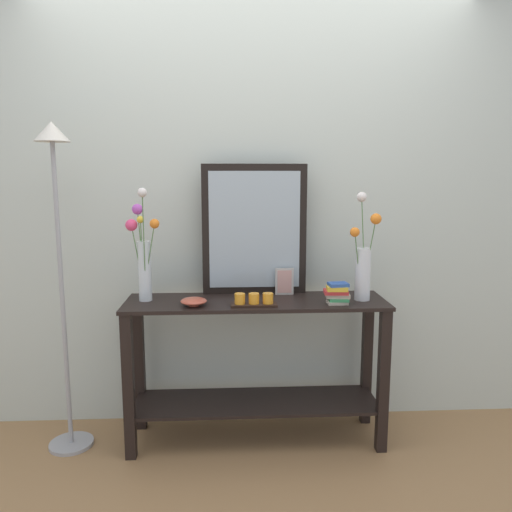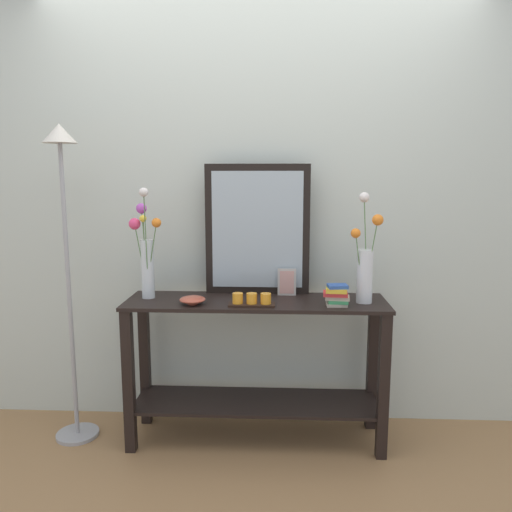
# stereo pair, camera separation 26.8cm
# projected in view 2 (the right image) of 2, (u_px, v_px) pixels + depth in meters

# --- Properties ---
(ground_plane) EXTENTS (7.00, 6.00, 0.02)m
(ground_plane) POSITION_uv_depth(u_px,v_px,m) (256.00, 440.00, 2.85)
(ground_plane) COLOR #997047
(wall_back) EXTENTS (6.40, 0.08, 2.70)m
(wall_back) POSITION_uv_depth(u_px,v_px,m) (259.00, 200.00, 2.96)
(wall_back) COLOR beige
(wall_back) RESTS_ON ground
(console_table) EXTENTS (1.43, 0.40, 0.82)m
(console_table) POSITION_uv_depth(u_px,v_px,m) (256.00, 355.00, 2.77)
(console_table) COLOR black
(console_table) RESTS_ON ground
(mirror_leaning) EXTENTS (0.60, 0.03, 0.74)m
(mirror_leaning) POSITION_uv_depth(u_px,v_px,m) (258.00, 230.00, 2.83)
(mirror_leaning) COLOR black
(mirror_leaning) RESTS_ON console_table
(tall_vase_left) EXTENTS (0.18, 0.18, 0.62)m
(tall_vase_left) POSITION_uv_depth(u_px,v_px,m) (146.00, 252.00, 2.74)
(tall_vase_left) COLOR silver
(tall_vase_left) RESTS_ON console_table
(vase_right) EXTENTS (0.17, 0.13, 0.59)m
(vase_right) POSITION_uv_depth(u_px,v_px,m) (365.00, 265.00, 2.64)
(vase_right) COLOR silver
(vase_right) RESTS_ON console_table
(candle_tray) EXTENTS (0.24, 0.09, 0.07)m
(candle_tray) POSITION_uv_depth(u_px,v_px,m) (252.00, 300.00, 2.61)
(candle_tray) COLOR black
(candle_tray) RESTS_ON console_table
(picture_frame_small) EXTENTS (0.11, 0.01, 0.15)m
(picture_frame_small) POSITION_uv_depth(u_px,v_px,m) (287.00, 282.00, 2.83)
(picture_frame_small) COLOR #B7B2AD
(picture_frame_small) RESTS_ON console_table
(decorative_bowl) EXTENTS (0.14, 0.14, 0.04)m
(decorative_bowl) POSITION_uv_depth(u_px,v_px,m) (193.00, 300.00, 2.64)
(decorative_bowl) COLOR #B24C38
(decorative_bowl) RESTS_ON console_table
(book_stack) EXTENTS (0.14, 0.11, 0.12)m
(book_stack) POSITION_uv_depth(u_px,v_px,m) (337.00, 295.00, 2.59)
(book_stack) COLOR #B2A893
(book_stack) RESTS_ON console_table
(floor_lamp) EXTENTS (0.24, 0.24, 1.76)m
(floor_lamp) POSITION_uv_depth(u_px,v_px,m) (65.00, 232.00, 2.69)
(floor_lamp) COLOR #9E9EA3
(floor_lamp) RESTS_ON ground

